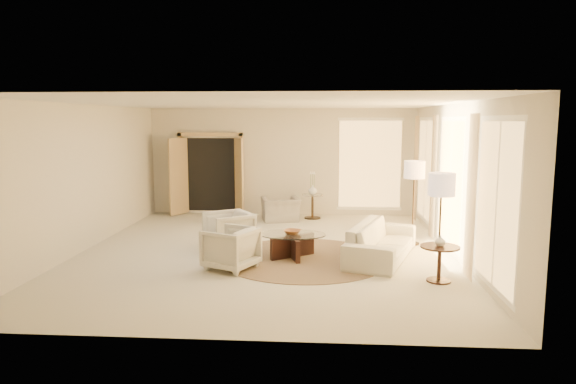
# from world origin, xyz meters

# --- Properties ---
(room) EXTENTS (7.04, 8.04, 2.83)m
(room) POSITION_xyz_m (0.00, 0.00, 1.40)
(room) COLOR beige
(room) RESTS_ON ground
(windows_right) EXTENTS (0.10, 6.40, 2.40)m
(windows_right) POSITION_xyz_m (3.45, 0.10, 1.35)
(windows_right) COLOR #FFC366
(windows_right) RESTS_ON room
(window_back_corner) EXTENTS (1.70, 0.10, 2.40)m
(window_back_corner) POSITION_xyz_m (2.30, 3.95, 1.35)
(window_back_corner) COLOR #FFC366
(window_back_corner) RESTS_ON room
(curtains_right) EXTENTS (0.06, 5.20, 2.60)m
(curtains_right) POSITION_xyz_m (3.40, 1.00, 1.30)
(curtains_right) COLOR #D0B58A
(curtains_right) RESTS_ON room
(french_doors) EXTENTS (1.95, 0.66, 2.16)m
(french_doors) POSITION_xyz_m (-1.90, 3.82, 1.07)
(french_doors) COLOR tan
(french_doors) RESTS_ON room
(area_rug) EXTENTS (3.76, 3.76, 0.01)m
(area_rug) POSITION_xyz_m (0.75, -0.45, 0.01)
(area_rug) COLOR #402F1F
(area_rug) RESTS_ON room
(sofa) EXTENTS (1.55, 2.39, 0.65)m
(sofa) POSITION_xyz_m (2.15, -0.37, 0.33)
(sofa) COLOR beige
(sofa) RESTS_ON room
(armchair_left) EXTENTS (1.07, 1.09, 0.83)m
(armchair_left) POSITION_xyz_m (-0.72, 0.03, 0.42)
(armchair_left) COLOR beige
(armchair_left) RESTS_ON room
(armchair_right) EXTENTS (0.97, 0.99, 0.78)m
(armchair_right) POSITION_xyz_m (-0.46, -1.19, 0.39)
(armchair_right) COLOR beige
(armchair_right) RESTS_ON room
(accent_chair) EXTENTS (1.02, 0.79, 0.79)m
(accent_chair) POSITION_xyz_m (0.03, 3.02, 0.40)
(accent_chair) COLOR gray
(accent_chair) RESTS_ON room
(coffee_table) EXTENTS (1.54, 1.54, 0.44)m
(coffee_table) POSITION_xyz_m (0.54, -0.40, 0.28)
(coffee_table) COLOR black
(coffee_table) RESTS_ON room
(end_table) EXTENTS (0.60, 0.60, 0.57)m
(end_table) POSITION_xyz_m (2.90, -1.64, 0.39)
(end_table) COLOR black
(end_table) RESTS_ON room
(side_table) EXTENTS (0.54, 0.54, 0.63)m
(side_table) POSITION_xyz_m (0.82, 3.40, 0.38)
(side_table) COLOR #2C2218
(side_table) RESTS_ON room
(floor_lamp_near) EXTENTS (0.41, 0.41, 1.69)m
(floor_lamp_near) POSITION_xyz_m (2.90, 0.79, 1.44)
(floor_lamp_near) COLOR #2C2218
(floor_lamp_near) RESTS_ON room
(floor_lamp_far) EXTENTS (0.41, 0.41, 1.70)m
(floor_lamp_far) POSITION_xyz_m (2.89, -1.61, 1.44)
(floor_lamp_far) COLOR #2C2218
(floor_lamp_far) RESTS_ON room
(bowl) EXTENTS (0.38, 0.38, 0.08)m
(bowl) POSITION_xyz_m (0.54, -0.40, 0.48)
(bowl) COLOR brown
(bowl) RESTS_ON coffee_table
(end_vase) EXTENTS (0.21, 0.21, 0.17)m
(end_vase) POSITION_xyz_m (2.90, -1.64, 0.65)
(end_vase) COLOR silver
(end_vase) RESTS_ON end_table
(side_vase) EXTENTS (0.30, 0.30, 0.24)m
(side_vase) POSITION_xyz_m (0.82, 3.40, 0.74)
(side_vase) COLOR silver
(side_vase) RESTS_ON side_table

